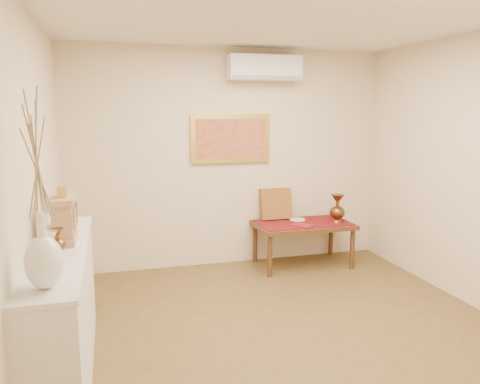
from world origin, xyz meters
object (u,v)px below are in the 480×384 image
object	(u,v)px
wooden_chest	(67,212)
low_table	(303,228)
mantel_clock	(64,219)
white_vase	(39,192)
display_ledge	(64,313)
brass_urn_tall	(337,205)

from	to	relation	value
wooden_chest	low_table	xyz separation A→B (m)	(2.67, 1.23, -0.62)
mantel_clock	white_vase	bearing A→B (deg)	-91.47
white_vase	mantel_clock	distance (m)	1.01
white_vase	low_table	world-z (taller)	white_vase
white_vase	low_table	size ratio (longest dim) A/B	0.90
white_vase	low_table	xyz separation A→B (m)	(2.67, 2.67, -1.03)
low_table	mantel_clock	bearing A→B (deg)	-146.97
white_vase	mantel_clock	world-z (taller)	white_vase
display_ledge	mantel_clock	bearing A→B (deg)	80.09
mantel_clock	low_table	distance (m)	3.23
brass_urn_tall	display_ledge	distance (m)	3.58
brass_urn_tall	low_table	bearing A→B (deg)	166.72
brass_urn_tall	low_table	distance (m)	0.52
mantel_clock	wooden_chest	world-z (taller)	mantel_clock
brass_urn_tall	wooden_chest	xyz separation A→B (m)	(-3.09, -1.13, 0.33)
brass_urn_tall	display_ledge	size ratio (longest dim) A/B	0.21
wooden_chest	display_ledge	bearing A→B (deg)	-90.49
brass_urn_tall	wooden_chest	world-z (taller)	wooden_chest
brass_urn_tall	display_ledge	world-z (taller)	brass_urn_tall
mantel_clock	wooden_chest	xyz separation A→B (m)	(-0.02, 0.50, -0.05)
brass_urn_tall	white_vase	bearing A→B (deg)	-140.26
display_ledge	mantel_clock	world-z (taller)	mantel_clock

